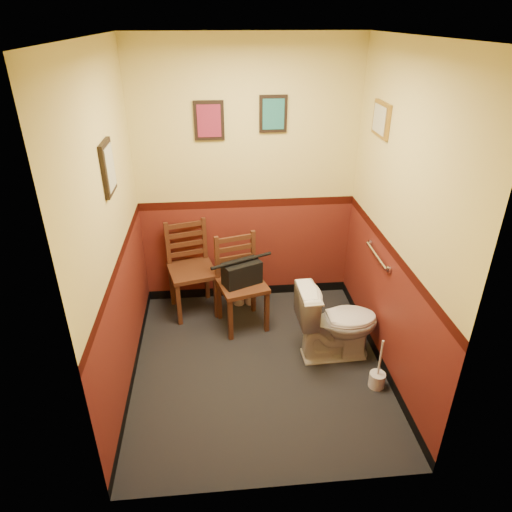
{
  "coord_description": "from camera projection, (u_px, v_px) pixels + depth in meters",
  "views": [
    {
      "loc": [
        -0.32,
        -3.17,
        2.83
      ],
      "look_at": [
        0.0,
        0.25,
        1.0
      ],
      "focal_mm": 32.0,
      "sensor_mm": 36.0,
      "label": 1
    }
  ],
  "objects": [
    {
      "name": "chair_left",
      "position": [
        191.0,
        269.0,
        4.73
      ],
      "size": [
        0.55,
        0.55,
        0.97
      ],
      "rotation": [
        0.0,
        0.0,
        0.25
      ],
      "color": "#4C2716",
      "rests_on": "floor"
    },
    {
      "name": "wall_back",
      "position": [
        247.0,
        181.0,
        4.56
      ],
      "size": [
        2.2,
        0.0,
        2.7
      ],
      "primitive_type": "cube",
      "rotation": [
        1.57,
        0.0,
        0.0
      ],
      "color": "maroon",
      "rests_on": "ground"
    },
    {
      "name": "handbag",
      "position": [
        242.0,
        273.0,
        4.41
      ],
      "size": [
        0.41,
        0.31,
        0.27
      ],
      "rotation": [
        0.0,
        0.0,
        0.41
      ],
      "color": "black",
      "rests_on": "chair_right"
    },
    {
      "name": "framed_print_back_a",
      "position": [
        209.0,
        121.0,
        4.23
      ],
      "size": [
        0.28,
        0.04,
        0.36
      ],
      "color": "black",
      "rests_on": "wall_back"
    },
    {
      "name": "chair_right",
      "position": [
        241.0,
        283.0,
        4.51
      ],
      "size": [
        0.54,
        0.54,
        0.94
      ],
      "rotation": [
        0.0,
        0.0,
        0.27
      ],
      "color": "#4C2716",
      "rests_on": "floor"
    },
    {
      "name": "wall_front",
      "position": [
        281.0,
        325.0,
        2.45
      ],
      "size": [
        2.2,
        0.0,
        2.7
      ],
      "primitive_type": "cube",
      "rotation": [
        -1.57,
        0.0,
        0.0
      ],
      "color": "maroon",
      "rests_on": "ground"
    },
    {
      "name": "toilet",
      "position": [
        337.0,
        322.0,
        4.11
      ],
      "size": [
        0.76,
        0.45,
        0.73
      ],
      "primitive_type": "imported",
      "rotation": [
        0.0,
        0.0,
        1.61
      ],
      "color": "white",
      "rests_on": "floor"
    },
    {
      "name": "floor",
      "position": [
        259.0,
        366.0,
        4.14
      ],
      "size": [
        2.2,
        2.4,
        0.0
      ],
      "primitive_type": "cube",
      "color": "black",
      "rests_on": "ground"
    },
    {
      "name": "framed_print_back_b",
      "position": [
        273.0,
        114.0,
        4.25
      ],
      "size": [
        0.26,
        0.04,
        0.34
      ],
      "color": "black",
      "rests_on": "wall_back"
    },
    {
      "name": "tp_stack",
      "position": [
        245.0,
        293.0,
        4.96
      ],
      "size": [
        0.25,
        0.15,
        0.32
      ],
      "color": "silver",
      "rests_on": "floor"
    },
    {
      "name": "wall_right",
      "position": [
        398.0,
        225.0,
        3.59
      ],
      "size": [
        0.0,
        2.4,
        2.7
      ],
      "primitive_type": "cube",
      "rotation": [
        1.57,
        0.0,
        -1.57
      ],
      "color": "maroon",
      "rests_on": "ground"
    },
    {
      "name": "toilet_brush",
      "position": [
        377.0,
        379.0,
        3.88
      ],
      "size": [
        0.14,
        0.14,
        0.49
      ],
      "color": "silver",
      "rests_on": "floor"
    },
    {
      "name": "framed_print_right",
      "position": [
        381.0,
        119.0,
        3.79
      ],
      "size": [
        0.04,
        0.34,
        0.28
      ],
      "color": "olive",
      "rests_on": "wall_right"
    },
    {
      "name": "framed_print_left",
      "position": [
        108.0,
        168.0,
        3.27
      ],
      "size": [
        0.04,
        0.3,
        0.38
      ],
      "color": "black",
      "rests_on": "wall_left"
    },
    {
      "name": "wall_left",
      "position": [
        113.0,
        237.0,
        3.41
      ],
      "size": [
        0.0,
        2.4,
        2.7
      ],
      "primitive_type": "cube",
      "rotation": [
        1.57,
        0.0,
        1.57
      ],
      "color": "maroon",
      "rests_on": "ground"
    },
    {
      "name": "ceiling",
      "position": [
        260.0,
        36.0,
        2.87
      ],
      "size": [
        2.2,
        2.4,
        0.0
      ],
      "primitive_type": "cube",
      "rotation": [
        3.14,
        0.0,
        0.0
      ],
      "color": "silver",
      "rests_on": "ground"
    },
    {
      "name": "grab_bar",
      "position": [
        377.0,
        256.0,
        4.0
      ],
      "size": [
        0.05,
        0.56,
        0.06
      ],
      "color": "silver",
      "rests_on": "wall_right"
    }
  ]
}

